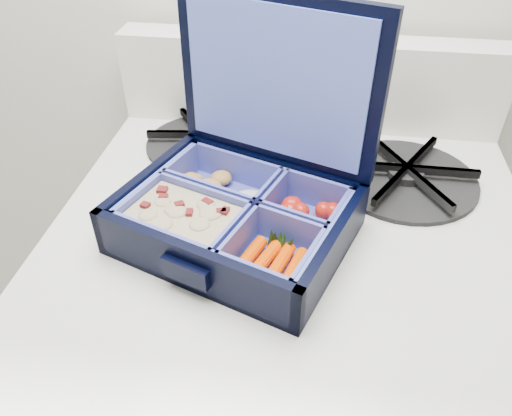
% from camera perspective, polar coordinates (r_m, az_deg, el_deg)
% --- Properties ---
extents(stove, '(0.57, 0.57, 0.85)m').
position_cam_1_polar(stove, '(0.93, 2.94, -22.32)').
color(stove, white).
rests_on(stove, floor).
extents(bento_box, '(0.29, 0.26, 0.06)m').
position_cam_1_polar(bento_box, '(0.55, -2.30, -1.11)').
color(bento_box, black).
rests_on(bento_box, stove).
extents(burner_grate, '(0.19, 0.19, 0.03)m').
position_cam_1_polar(burner_grate, '(0.68, 16.75, 3.95)').
color(burner_grate, black).
rests_on(burner_grate, stove).
extents(burner_grate_rear, '(0.19, 0.19, 0.02)m').
position_cam_1_polar(burner_grate_rear, '(0.74, -5.89, 7.82)').
color(burner_grate_rear, black).
rests_on(burner_grate_rear, stove).
extents(fork, '(0.12, 0.16, 0.01)m').
position_cam_1_polar(fork, '(0.67, 4.90, 3.88)').
color(fork, '#A7A7A7').
rests_on(fork, stove).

